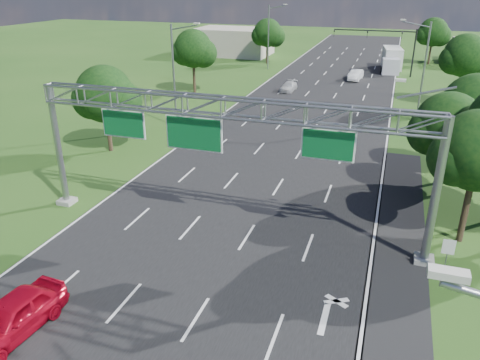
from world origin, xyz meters
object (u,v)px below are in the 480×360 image
at_px(red_coupe, 12,317).
at_px(box_truck, 392,60).
at_px(regulatory_sign, 448,250).
at_px(sign_gantry, 225,118).
at_px(traffic_signal, 390,41).

height_order(red_coupe, box_truck, box_truck).
distance_m(regulatory_sign, red_coupe, 20.27).
xyz_separation_m(regulatory_sign, red_coupe, (-17.52, -10.17, -0.66)).
height_order(sign_gantry, box_truck, sign_gantry).
height_order(regulatory_sign, box_truck, box_truck).
xyz_separation_m(sign_gantry, regulatory_sign, (12.07, -1.02, -5.38)).
xyz_separation_m(sign_gantry, traffic_signal, (7.15, 53.00, -1.72)).
distance_m(regulatory_sign, traffic_signal, 54.37).
height_order(sign_gantry, red_coupe, sign_gantry).
relative_size(regulatory_sign, red_coupe, 0.42).
bearing_deg(sign_gantry, regulatory_sign, -4.83).
relative_size(regulatory_sign, box_truck, 0.22).
xyz_separation_m(regulatory_sign, box_truck, (-4.49, 59.16, 0.16)).
bearing_deg(red_coupe, box_truck, 83.93).
bearing_deg(regulatory_sign, traffic_signal, 95.20).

